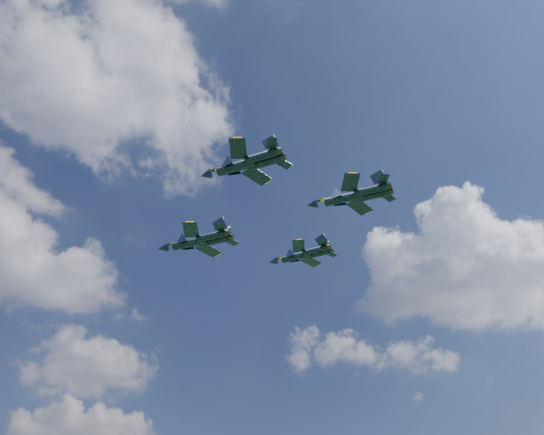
% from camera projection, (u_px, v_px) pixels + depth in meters
% --- Properties ---
extents(jet_lead, '(15.13, 16.04, 4.24)m').
position_uv_depth(jet_lead, '(188.00, 243.00, 109.25)').
color(jet_lead, black).
extents(jet_left, '(14.08, 15.72, 4.07)m').
position_uv_depth(jet_left, '(234.00, 166.00, 92.79)').
color(jet_left, black).
extents(jet_right, '(12.93, 15.07, 3.84)m').
position_uv_depth(jet_right, '(294.00, 256.00, 119.21)').
color(jet_right, black).
extents(jet_slot, '(15.04, 15.89, 4.21)m').
position_uv_depth(jet_slot, '(341.00, 198.00, 101.61)').
color(jet_slot, black).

